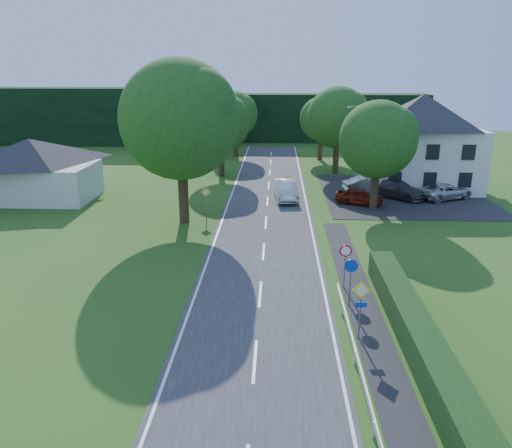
{
  "coord_description": "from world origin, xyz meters",
  "views": [
    {
      "loc": [
        0.76,
        -10.85,
        10.99
      ],
      "look_at": [
        -0.48,
        18.27,
        1.73
      ],
      "focal_mm": 35.0,
      "sensor_mm": 36.0,
      "label": 1
    }
  ],
  "objects_px": {
    "motorcycle": "(288,179)",
    "parked_car_silver_b": "(445,191)",
    "parked_car_grey": "(396,189)",
    "parked_car_red": "(359,197)",
    "moving_car": "(286,190)",
    "parked_car_silver_a": "(370,185)",
    "streetlight": "(367,150)",
    "parasol": "(379,183)"
  },
  "relations": [
    {
      "from": "parked_car_silver_a",
      "to": "parked_car_silver_b",
      "type": "bearing_deg",
      "value": -112.63
    },
    {
      "from": "moving_car",
      "to": "parked_car_silver_b",
      "type": "height_order",
      "value": "moving_car"
    },
    {
      "from": "motorcycle",
      "to": "parked_car_silver_b",
      "type": "xyz_separation_m",
      "value": [
        13.47,
        -4.78,
        0.17
      ]
    },
    {
      "from": "parked_car_silver_b",
      "to": "moving_car",
      "type": "bearing_deg",
      "value": 67.49
    },
    {
      "from": "streetlight",
      "to": "motorcycle",
      "type": "xyz_separation_m",
      "value": [
        -6.26,
        6.28,
        -3.91
      ]
    },
    {
      "from": "motorcycle",
      "to": "parasol",
      "type": "height_order",
      "value": "parasol"
    },
    {
      "from": "parked_car_grey",
      "to": "parked_car_silver_b",
      "type": "bearing_deg",
      "value": -52.46
    },
    {
      "from": "moving_car",
      "to": "parked_car_silver_b",
      "type": "relative_size",
      "value": 1.02
    },
    {
      "from": "motorcycle",
      "to": "parked_car_grey",
      "type": "bearing_deg",
      "value": -38.54
    },
    {
      "from": "motorcycle",
      "to": "streetlight",
      "type": "bearing_deg",
      "value": -58.05
    },
    {
      "from": "moving_car",
      "to": "parked_car_silver_a",
      "type": "height_order",
      "value": "moving_car"
    },
    {
      "from": "streetlight",
      "to": "parasol",
      "type": "relative_size",
      "value": 4.25
    },
    {
      "from": "moving_car",
      "to": "parked_car_red",
      "type": "height_order",
      "value": "moving_car"
    },
    {
      "from": "parked_car_grey",
      "to": "parked_car_silver_b",
      "type": "relative_size",
      "value": 1.08
    },
    {
      "from": "motorcycle",
      "to": "parked_car_red",
      "type": "distance_m",
      "value": 9.01
    },
    {
      "from": "streetlight",
      "to": "motorcycle",
      "type": "bearing_deg",
      "value": 134.93
    },
    {
      "from": "streetlight",
      "to": "parked_car_grey",
      "type": "distance_m",
      "value": 5.12
    },
    {
      "from": "parked_car_red",
      "to": "parked_car_silver_b",
      "type": "height_order",
      "value": "parked_car_silver_b"
    },
    {
      "from": "parked_car_silver_b",
      "to": "parasol",
      "type": "relative_size",
      "value": 2.6
    },
    {
      "from": "streetlight",
      "to": "motorcycle",
      "type": "height_order",
      "value": "streetlight"
    },
    {
      "from": "streetlight",
      "to": "parasol",
      "type": "height_order",
      "value": "streetlight"
    },
    {
      "from": "streetlight",
      "to": "parked_car_red",
      "type": "bearing_deg",
      "value": -127.46
    },
    {
      "from": "motorcycle",
      "to": "parked_car_red",
      "type": "height_order",
      "value": "parked_car_red"
    },
    {
      "from": "moving_car",
      "to": "parked_car_grey",
      "type": "height_order",
      "value": "moving_car"
    },
    {
      "from": "streetlight",
      "to": "parked_car_silver_a",
      "type": "relative_size",
      "value": 1.66
    },
    {
      "from": "streetlight",
      "to": "moving_car",
      "type": "height_order",
      "value": "streetlight"
    },
    {
      "from": "parked_car_grey",
      "to": "parked_car_red",
      "type": "bearing_deg",
      "value": 165.9
    },
    {
      "from": "motorcycle",
      "to": "parked_car_silver_b",
      "type": "bearing_deg",
      "value": -32.53
    },
    {
      "from": "parked_car_grey",
      "to": "motorcycle",
      "type": "bearing_deg",
      "value": 106.23
    },
    {
      "from": "parked_car_silver_a",
      "to": "parked_car_grey",
      "type": "distance_m",
      "value": 2.34
    },
    {
      "from": "parked_car_red",
      "to": "parked_car_silver_a",
      "type": "bearing_deg",
      "value": -0.88
    },
    {
      "from": "streetlight",
      "to": "parked_car_red",
      "type": "distance_m",
      "value": 3.85
    },
    {
      "from": "streetlight",
      "to": "parasol",
      "type": "bearing_deg",
      "value": 62.03
    },
    {
      "from": "parked_car_red",
      "to": "motorcycle",
      "type": "bearing_deg",
      "value": 62.38
    },
    {
      "from": "streetlight",
      "to": "parked_car_silver_b",
      "type": "distance_m",
      "value": 8.26
    },
    {
      "from": "moving_car",
      "to": "parked_car_silver_a",
      "type": "distance_m",
      "value": 7.89
    },
    {
      "from": "moving_car",
      "to": "motorcycle",
      "type": "relative_size",
      "value": 2.56
    },
    {
      "from": "parked_car_grey",
      "to": "moving_car",
      "type": "bearing_deg",
      "value": 138.24
    },
    {
      "from": "motorcycle",
      "to": "parked_car_red",
      "type": "xyz_separation_m",
      "value": [
        5.79,
        -6.9,
        0.14
      ]
    },
    {
      "from": "moving_car",
      "to": "parked_car_grey",
      "type": "relative_size",
      "value": 0.94
    },
    {
      "from": "motorcycle",
      "to": "parasol",
      "type": "bearing_deg",
      "value": -30.4
    },
    {
      "from": "moving_car",
      "to": "parked_car_silver_a",
      "type": "bearing_deg",
      "value": 10.98
    }
  ]
}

